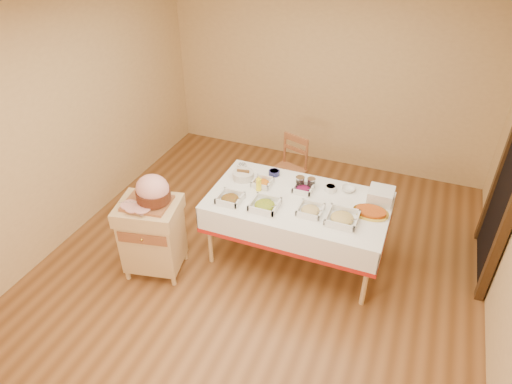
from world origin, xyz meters
TOP-DOWN VIEW (x-y plane):
  - room_shell at (0.00, 0.00)m, footprint 5.00×5.00m
  - doorway at (2.20, 0.90)m, footprint 0.09×1.10m
  - dining_table at (0.30, 0.30)m, footprint 1.82×1.02m
  - butcher_cart at (-1.01, -0.44)m, footprint 0.69×0.61m
  - dining_chair at (-0.13, 1.32)m, footprint 0.48×0.47m
  - ham_on_board at (-0.96, -0.40)m, footprint 0.47×0.45m
  - serving_dish_a at (-0.33, 0.02)m, footprint 0.24×0.24m
  - serving_dish_b at (0.03, 0.04)m, footprint 0.27×0.27m
  - serving_dish_c at (0.47, 0.13)m, footprint 0.24×0.24m
  - serving_dish_d at (0.79, 0.12)m, footprint 0.29×0.29m
  - serving_dish_e at (-0.14, 0.42)m, footprint 0.21×0.20m
  - serving_dish_f at (0.30, 0.47)m, footprint 0.20×0.19m
  - small_bowl_left at (-0.48, 0.66)m, footprint 0.11×0.11m
  - small_bowl_mid at (-0.09, 0.66)m, footprint 0.12×0.12m
  - small_bowl_right at (0.56, 0.58)m, footprint 0.12×0.12m
  - bowl_white_imported at (0.29, 0.67)m, footprint 0.17×0.17m
  - bowl_small_imported at (0.73, 0.65)m, footprint 0.17×0.17m
  - preserve_jar_left at (0.24, 0.53)m, footprint 0.10×0.10m
  - preserve_jar_right at (0.35, 0.56)m, footprint 0.09×0.09m
  - mustard_bottle at (-0.14, 0.31)m, footprint 0.06×0.06m
  - bread_basket at (-0.38, 0.46)m, footprint 0.23×0.23m
  - plate_stack at (1.07, 0.59)m, footprint 0.25×0.25m
  - brass_platter at (1.02, 0.33)m, footprint 0.35×0.25m

SIDE VIEW (x-z plane):
  - dining_chair at x=-0.13m, z-range 0.01..0.88m
  - butcher_cart at x=-1.01m, z-range 0.06..0.90m
  - dining_table at x=0.30m, z-range 0.22..0.98m
  - bowl_white_imported at x=0.29m, z-range 0.76..0.80m
  - brass_platter at x=1.02m, z-range 0.76..0.80m
  - bowl_small_imported at x=0.73m, z-range 0.76..0.80m
  - small_bowl_left at x=-0.48m, z-range 0.76..0.81m
  - small_bowl_mid at x=-0.09m, z-range 0.76..0.81m
  - serving_dish_f at x=0.30m, z-range 0.74..0.84m
  - serving_dish_e at x=-0.14m, z-range 0.74..0.84m
  - serving_dish_c at x=0.47m, z-range 0.74..0.84m
  - serving_dish_a at x=-0.33m, z-range 0.74..0.85m
  - small_bowl_right at x=0.56m, z-range 0.76..0.82m
  - serving_dish_b at x=0.03m, z-range 0.74..0.85m
  - serving_dish_d at x=0.79m, z-range 0.74..0.85m
  - bread_basket at x=-0.38m, z-range 0.75..0.85m
  - preserve_jar_right at x=0.35m, z-range 0.75..0.87m
  - preserve_jar_left at x=0.24m, z-range 0.75..0.88m
  - plate_stack at x=1.07m, z-range 0.76..0.89m
  - mustard_bottle at x=-0.14m, z-range 0.75..0.92m
  - ham_on_board at x=-0.96m, z-range 0.82..1.13m
  - doorway at x=2.20m, z-range 0.01..2.21m
  - room_shell at x=0.00m, z-range -1.20..3.80m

